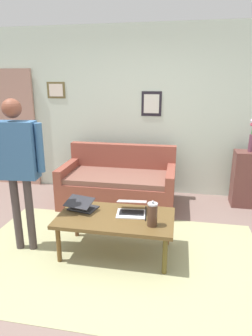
# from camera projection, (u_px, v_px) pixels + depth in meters

# --- Properties ---
(ground_plane) EXTENTS (7.68, 7.68, 0.00)m
(ground_plane) POSITION_uv_depth(u_px,v_px,m) (112.00, 261.00, 3.12)
(ground_plane) COLOR #7D655D
(area_rug) EXTENTS (3.20, 2.04, 0.01)m
(area_rug) POSITION_uv_depth(u_px,v_px,m) (114.00, 257.00, 3.18)
(area_rug) COLOR tan
(area_rug) RESTS_ON ground_plane
(back_wall) EXTENTS (7.04, 0.11, 2.70)m
(back_wall) POSITION_uv_depth(u_px,v_px,m) (141.00, 112.00, 4.80)
(back_wall) COLOR silver
(back_wall) RESTS_ON ground_plane
(interior_door) EXTENTS (0.82, 0.09, 2.05)m
(interior_door) POSITION_uv_depth(u_px,v_px,m) (14.00, 129.00, 5.21)
(interior_door) COLOR tan
(interior_door) RESTS_ON ground_plane
(couch) EXTENTS (1.71, 0.90, 0.88)m
(couch) POSITION_uv_depth(u_px,v_px,m) (119.00, 185.00, 4.51)
(couch) COLOR brown
(couch) RESTS_ON ground_plane
(coffee_table) EXTENTS (1.26, 0.69, 0.45)m
(coffee_table) POSITION_uv_depth(u_px,v_px,m) (116.00, 220.00, 3.16)
(coffee_table) COLOR brown
(coffee_table) RESTS_ON ground_plane
(laptop_left) EXTENTS (0.35, 0.34, 0.16)m
(laptop_left) POSITION_uv_depth(u_px,v_px,m) (132.00, 209.00, 3.21)
(laptop_left) COLOR silver
(laptop_left) RESTS_ON coffee_table
(laptop_center) EXTENTS (0.36, 0.35, 0.15)m
(laptop_center) POSITION_uv_depth(u_px,v_px,m) (82.00, 206.00, 3.30)
(laptop_center) COLOR #28282D
(laptop_center) RESTS_ON coffee_table
(french_press) EXTENTS (0.12, 0.10, 0.27)m
(french_press) POSITION_uv_depth(u_px,v_px,m) (152.00, 214.00, 2.91)
(french_press) COLOR #4C3323
(french_press) RESTS_ON coffee_table
(side_shelf) EXTENTS (0.42, 0.32, 0.85)m
(side_shelf) POSITION_uv_depth(u_px,v_px,m) (247.00, 179.00, 4.41)
(side_shelf) COLOR brown
(side_shelf) RESTS_ON ground_plane
(flower_vase) EXTENTS (0.09, 0.08, 0.48)m
(flower_vase) POSITION_uv_depth(u_px,v_px,m) (252.00, 139.00, 4.24)
(flower_vase) COLOR brown
(flower_vase) RESTS_ON side_shelf
(person_standing) EXTENTS (0.59, 0.23, 1.69)m
(person_standing) POSITION_uv_depth(u_px,v_px,m) (17.00, 157.00, 3.06)
(person_standing) COLOR #463B3B
(person_standing) RESTS_ON ground_plane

